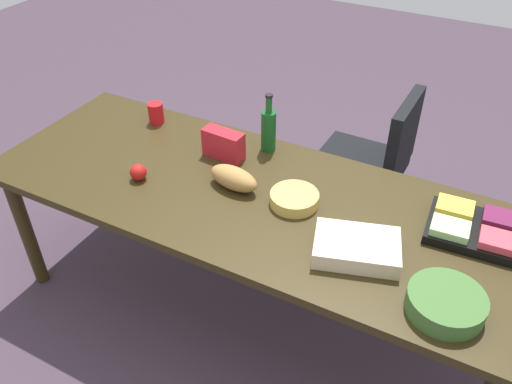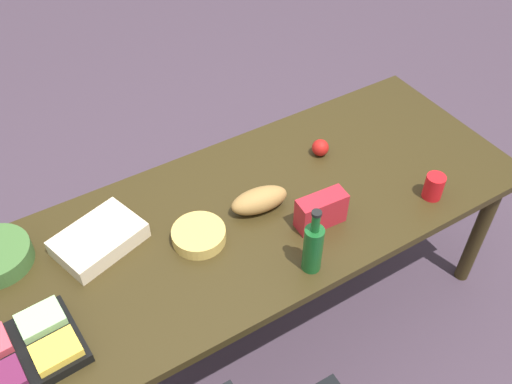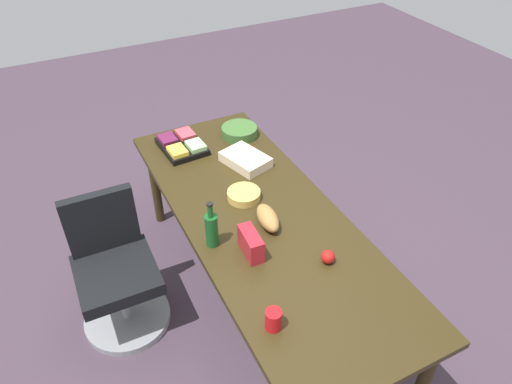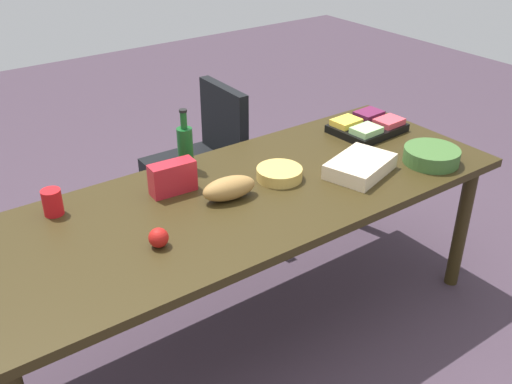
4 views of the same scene
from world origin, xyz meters
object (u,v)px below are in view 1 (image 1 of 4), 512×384
Objects in this scene: office_chair at (364,180)px; wine_bottle at (268,129)px; conference_table at (250,205)px; bread_loaf at (234,178)px; chip_bag_red at (223,144)px; chip_bowl at (294,199)px; fruit_platter at (475,228)px; sheet_cake at (357,248)px; red_solo_cup at (156,113)px; apple_red at (138,172)px; salad_bowl at (446,303)px.

office_chair is 3.09× the size of wine_bottle.
conference_table is 0.15m from bread_loaf.
chip_bowl is at bearing -20.93° from chip_bag_red.
fruit_platter is 1.16m from chip_bag_red.
fruit_platter is 1.01m from bread_loaf.
bread_loaf is 1.15× the size of chip_bowl.
chip_bag_red is 0.48m from chip_bowl.
sheet_cake is 1.36m from red_solo_cup.
red_solo_cup is (-1.27, 0.47, 0.02)m from sheet_cake.
red_solo_cup is (-1.02, -0.56, 0.45)m from office_chair.
conference_table is 0.52m from apple_red.
apple_red is (0.24, -0.46, -0.02)m from red_solo_cup.
fruit_platter is 1.27× the size of wine_bottle.
chip_bowl is at bearing 5.25° from conference_table.
conference_table is at bearing -0.95° from bread_loaf.
red_solo_cup is (-0.49, 0.12, -0.01)m from chip_bag_red.
wine_bottle reaches higher than red_solo_cup.
bread_loaf is at bearing 19.85° from apple_red.
wine_bottle reaches higher than chip_bag_red.
chip_bowl is at bearing 13.42° from apple_red.
salad_bowl is at bearing -19.80° from red_solo_cup.
chip_bowl is (-0.08, -0.85, 0.43)m from office_chair.
chip_bag_red is 0.50m from red_solo_cup.
chip_bag_red is at bearing 156.28° from sheet_cake.
chip_bowl reaches higher than conference_table.
wine_bottle is at bearing 103.82° from conference_table.
red_solo_cup is 0.65m from wine_bottle.
chip_bag_red is 1.23m from salad_bowl.
office_chair reaches higher than conference_table.
salad_bowl is (0.98, -0.63, -0.08)m from wine_bottle.
red_solo_cup is at bearing 166.00° from chip_bag_red.
chip_bag_red reaches higher than bread_loaf.
sheet_cake is 1.21× the size of salad_bowl.
chip_bag_red is 0.25m from bread_loaf.
office_chair is at bearing 118.07° from salad_bowl.
red_solo_cup is 0.46× the size of bread_loaf.
office_chair reaches higher than chip_bag_red.
red_solo_cup is 0.52m from apple_red.
chip_bag_red reaches higher than fruit_platter.
wine_bottle is (-1.00, 0.18, 0.08)m from fruit_platter.
wine_bottle is (-0.09, 0.35, 0.19)m from conference_table.
chip_bag_red is at bearing 131.00° from bread_loaf.
wine_bottle is at bearing 51.01° from apple_red.
conference_table is at bearing -76.18° from wine_bottle.
apple_red is at bearing -126.11° from chip_bag_red.
chip_bag_red is at bearing -134.36° from wine_bottle.
apple_red reaches higher than fruit_platter.
wine_bottle is at bearing 169.85° from fruit_platter.
wine_bottle is at bearing 141.13° from sheet_cake.
conference_table is 31.88× the size of apple_red.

